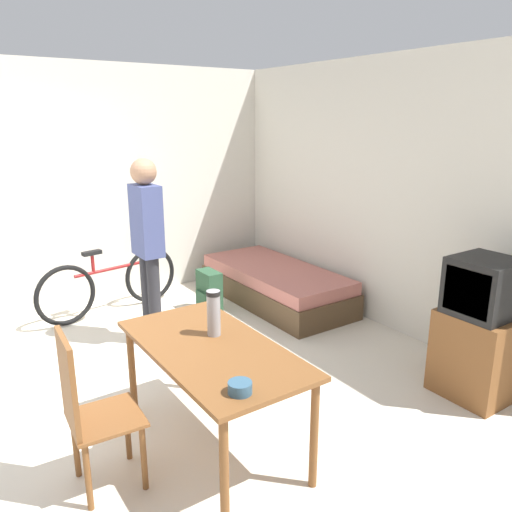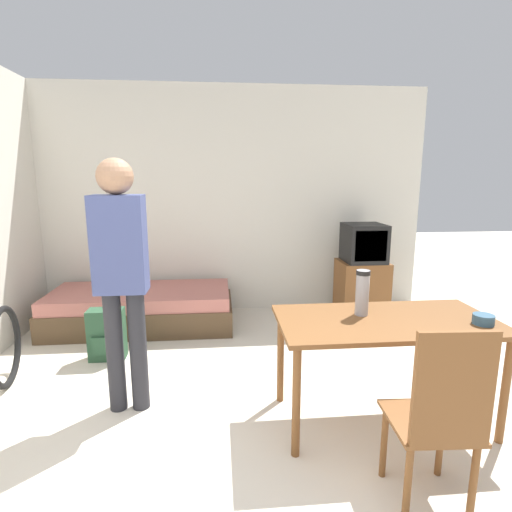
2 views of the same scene
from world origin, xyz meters
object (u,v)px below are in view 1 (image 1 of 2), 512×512
tv (478,332)px  person_standing (147,238)px  thermos_flask (214,311)px  mate_bowl (240,388)px  wooden_chair (87,407)px  daybed (275,285)px  dining_table (212,358)px  backpack (209,292)px  bicycle (110,284)px

tv → person_standing: (-2.32, -1.70, 0.51)m
thermos_flask → mate_bowl: size_ratio=2.39×
wooden_chair → daybed: bearing=124.9°
dining_table → mate_bowl: bearing=-14.7°
dining_table → backpack: (-2.12, 1.14, -0.41)m
bicycle → mate_bowl: 3.31m
wooden_chair → thermos_flask: bearing=95.3°
tv → mate_bowl: bearing=-90.2°
daybed → tv: size_ratio=1.78×
tv → wooden_chair: (-0.63, -2.78, 0.01)m
daybed → tv: (2.53, 0.06, 0.32)m
dining_table → tv: bearing=74.0°
wooden_chair → mate_bowl: (0.62, 0.63, 0.22)m
daybed → wooden_chair: wooden_chair is taller
backpack → thermos_flask: bearing=-27.8°
dining_table → person_standing: person_standing is taller
backpack → daybed: bearing=78.5°
bicycle → person_standing: size_ratio=0.94×
tv → thermos_flask: size_ratio=3.63×
wooden_chair → mate_bowl: wooden_chair is taller
thermos_flask → backpack: bearing=152.2°
bicycle → mate_bowl: mate_bowl is taller
daybed → dining_table: (1.95, -1.94, 0.44)m
wooden_chair → backpack: 2.83m
bicycle → thermos_flask: 2.63m
daybed → dining_table: bearing=-44.8°
daybed → dining_table: size_ratio=1.40×
daybed → backpack: (-0.16, -0.80, 0.03)m
daybed → thermos_flask: 2.68m
backpack → mate_bowl: bearing=-25.6°
bicycle → wooden_chair: bearing=-20.6°
person_standing → daybed: bearing=97.3°
daybed → mate_bowl: 3.32m
tv → mate_bowl: size_ratio=8.68×
dining_table → person_standing: (-1.75, 0.31, 0.39)m
mate_bowl → dining_table: bearing=165.3°
person_standing → backpack: person_standing is taller
daybed → person_standing: size_ratio=1.13×
mate_bowl → backpack: bearing=154.4°
dining_table → thermos_flask: thermos_flask is taller
tv → dining_table: (-0.58, -2.00, 0.12)m
tv → person_standing: bearing=-143.8°
wooden_chair → person_standing: bearing=147.3°
wooden_chair → tv: bearing=77.2°
dining_table → thermos_flask: size_ratio=4.62×
thermos_flask → mate_bowl: bearing=-19.1°
daybed → tv: 2.55m
tv → bicycle: size_ratio=0.67×
mate_bowl → backpack: 3.02m
tv → daybed: bearing=-178.6°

